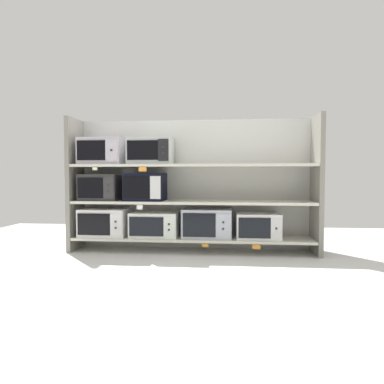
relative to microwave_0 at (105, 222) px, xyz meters
name	(u,v)px	position (x,y,z in m)	size (l,w,h in m)	color
ground	(181,278)	(1.02, -1.00, -0.33)	(6.70, 6.00, 0.02)	silver
back_panel	(194,184)	(1.02, 0.24, 0.44)	(2.90, 0.04, 1.53)	#B2B2AD
upright_left	(75,184)	(-0.36, 0.00, 0.44)	(0.05, 0.43, 1.53)	gray
upright_right	(317,185)	(2.40, 0.00, 0.44)	(0.05, 0.43, 1.53)	gray
shelf_0	(192,238)	(1.02, 0.00, -0.17)	(2.70, 0.43, 0.03)	beige
microwave_0	(105,222)	(0.00, 0.00, 0.00)	(0.54, 0.41, 0.31)	silver
microwave_1	(155,224)	(0.59, 0.00, -0.02)	(0.54, 0.39, 0.28)	silver
microwave_2	(207,223)	(1.19, 0.00, 0.00)	(0.55, 0.35, 0.32)	#B1B5C4
microwave_3	(258,226)	(1.76, 0.00, -0.02)	(0.48, 0.38, 0.28)	silver
price_tag_0	(205,245)	(1.19, -0.21, -0.21)	(0.07, 0.00, 0.03)	orange
price_tag_1	(256,247)	(1.73, -0.21, -0.22)	(0.09, 0.00, 0.05)	orange
shelf_1	(192,202)	(1.02, 0.00, 0.24)	(2.70, 0.43, 0.03)	beige
microwave_4	(101,187)	(-0.05, 0.00, 0.41)	(0.44, 0.36, 0.30)	#302E2F
microwave_5	(146,187)	(0.48, 0.00, 0.41)	(0.44, 0.40, 0.31)	black
price_tag_2	(140,207)	(0.47, -0.21, 0.20)	(0.06, 0.00, 0.05)	white
shelf_2	(192,166)	(1.02, 0.00, 0.66)	(2.70, 0.43, 0.03)	beige
microwave_6	(103,151)	(-0.02, 0.00, 0.82)	(0.49, 0.38, 0.30)	#B8B0BC
microwave_7	(151,151)	(0.55, 0.00, 0.82)	(0.49, 0.38, 0.30)	#B3BAB6
price_tag_3	(95,169)	(-0.03, -0.21, 0.62)	(0.06, 0.00, 0.03)	beige
price_tag_4	(143,169)	(0.50, -0.21, 0.61)	(0.09, 0.00, 0.05)	orange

